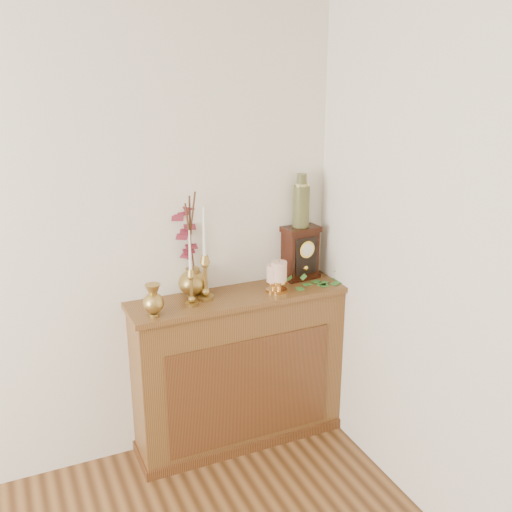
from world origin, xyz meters
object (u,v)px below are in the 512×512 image
mantel_clock (300,253)px  candlestick_center (205,270)px  bud_vase (153,301)px  candlestick_left (191,281)px  ginger_jar (188,248)px  ceramic_vase (301,203)px

mantel_clock → candlestick_center: bearing=-177.8°
candlestick_center → bud_vase: candlestick_center is taller
candlestick_left → candlestick_center: bearing=27.2°
mantel_clock → bud_vase: bearing=-174.0°
candlestick_left → bud_vase: 0.23m
ginger_jar → candlestick_center: bearing=-64.2°
candlestick_center → bud_vase: bearing=-161.1°
candlestick_left → candlestick_center: size_ratio=0.81×
ceramic_vase → ginger_jar: bearing=177.5°
ginger_jar → mantel_clock: 0.69m
candlestick_left → candlestick_center: (0.10, 0.05, 0.03)m
candlestick_left → ginger_jar: 0.22m
candlestick_left → bud_vase: candlestick_left is taller
candlestick_left → ceramic_vase: (0.72, 0.14, 0.32)m
candlestick_center → ginger_jar: size_ratio=0.86×
bud_vase → ginger_jar: bearing=40.9°
candlestick_left → ceramic_vase: bearing=10.8°
bud_vase → mantel_clock: (0.93, 0.19, 0.07)m
candlestick_center → ceramic_vase: size_ratio=1.66×
bud_vase → ceramic_vase: ceramic_vase is taller
candlestick_center → ginger_jar: bearing=115.8°
ceramic_vase → mantel_clock: bearing=-84.4°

